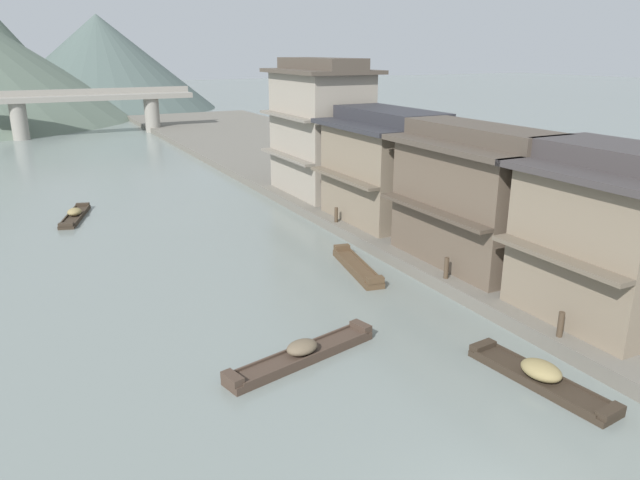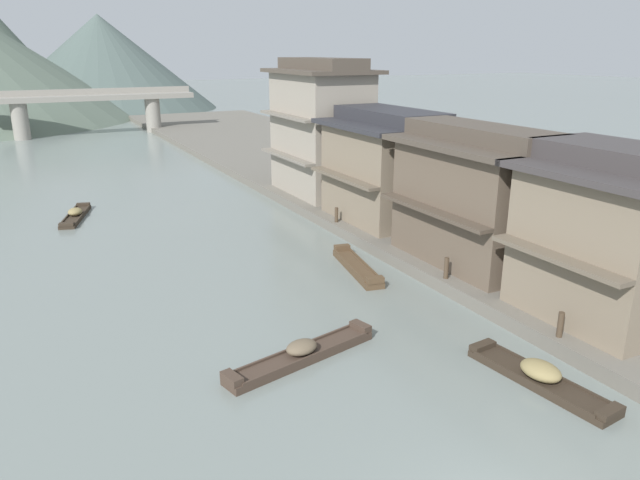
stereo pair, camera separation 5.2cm
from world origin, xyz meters
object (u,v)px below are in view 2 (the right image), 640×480
object	(u,v)px
boat_moored_far	(75,215)
stone_bridge	(88,105)
mooring_post_dock_far	(336,215)
house_waterfront_nearest	(617,235)
boat_moored_second	(302,354)
house_waterfront_second	(475,196)
house_waterfront_tall	(388,166)
house_waterfront_narrow	(321,128)
mooring_post_dock_near	(560,325)
boat_moored_third	(540,377)
mooring_post_dock_mid	(446,268)
boat_moored_nearest	(357,267)

from	to	relation	value
boat_moored_far	stone_bridge	distance (m)	38.96
boat_moored_far	mooring_post_dock_far	size ratio (longest dim) A/B	6.03
house_waterfront_nearest	mooring_post_dock_far	distance (m)	15.63
boat_moored_second	boat_moored_far	distance (m)	22.52
mooring_post_dock_far	stone_bridge	world-z (taller)	stone_bridge
house_waterfront_second	house_waterfront_tall	xyz separation A→B (m)	(0.50, 7.82, -0.00)
mooring_post_dock_far	house_waterfront_second	bearing A→B (deg)	-73.09
mooring_post_dock_far	stone_bridge	xyz separation A→B (m)	(-7.27, 48.08, 2.54)
house_waterfront_narrow	mooring_post_dock_near	world-z (taller)	house_waterfront_narrow
boat_moored_second	house_waterfront_narrow	size ratio (longest dim) A/B	0.66
boat_moored_far	house_waterfront_tall	size ratio (longest dim) A/B	0.68
stone_bridge	boat_moored_third	bearing A→B (deg)	-85.47
mooring_post_dock_mid	mooring_post_dock_far	bearing A→B (deg)	90.00
mooring_post_dock_mid	mooring_post_dock_far	size ratio (longest dim) A/B	1.11
boat_moored_second	mooring_post_dock_far	xyz separation A→B (m)	(8.00, 12.34, 0.75)
boat_moored_second	mooring_post_dock_far	size ratio (longest dim) A/B	6.91
boat_moored_far	house_waterfront_nearest	size ratio (longest dim) A/B	0.80
house_waterfront_nearest	stone_bridge	bearing A→B (deg)	99.26
boat_moored_far	house_waterfront_tall	world-z (taller)	house_waterfront_tall
boat_moored_second	boat_moored_third	size ratio (longest dim) A/B	1.15
boat_moored_third	boat_moored_far	world-z (taller)	boat_moored_third
boat_moored_third	house_waterfront_second	bearing A→B (deg)	61.85
mooring_post_dock_mid	mooring_post_dock_far	xyz separation A→B (m)	(0.00, 9.70, -0.04)
boat_moored_far	house_waterfront_nearest	world-z (taller)	house_waterfront_nearest
boat_moored_far	house_waterfront_narrow	xyz separation A→B (m)	(15.43, -2.60, 4.65)
house_waterfront_second	house_waterfront_narrow	bearing A→B (deg)	89.70
house_waterfront_narrow	boat_moored_far	bearing A→B (deg)	170.43
boat_moored_nearest	mooring_post_dock_mid	distance (m)	4.40
house_waterfront_narrow	mooring_post_dock_far	xyz separation A→B (m)	(-2.60, -7.06, -3.88)
boat_moored_third	house_waterfront_narrow	distance (m)	24.92
boat_moored_nearest	boat_moored_far	distance (m)	18.93
house_waterfront_narrow	stone_bridge	bearing A→B (deg)	103.54
house_waterfront_second	mooring_post_dock_mid	world-z (taller)	house_waterfront_second
boat_moored_far	mooring_post_dock_near	size ratio (longest dim) A/B	5.62
boat_moored_nearest	boat_moored_far	xyz separation A→B (m)	(-10.70, 15.61, 0.03)
house_waterfront_second	mooring_post_dock_near	distance (m)	8.26
boat_moored_nearest	mooring_post_dock_mid	world-z (taller)	mooring_post_dock_mid
boat_moored_far	house_waterfront_narrow	bearing A→B (deg)	-9.57
boat_moored_far	house_waterfront_tall	bearing A→B (deg)	-32.61
boat_moored_second	mooring_post_dock_far	bearing A→B (deg)	57.04
house_waterfront_second	house_waterfront_tall	world-z (taller)	same
boat_moored_nearest	boat_moored_second	distance (m)	8.67
boat_moored_second	boat_moored_nearest	bearing A→B (deg)	47.43
house_waterfront_nearest	house_waterfront_tall	world-z (taller)	same
house_waterfront_narrow	stone_bridge	size ratio (longest dim) A/B	0.35
house_waterfront_second	stone_bridge	world-z (taller)	house_waterfront_second
house_waterfront_narrow	mooring_post_dock_near	distance (m)	23.27
boat_moored_nearest	mooring_post_dock_near	bearing A→B (deg)	-77.71
boat_moored_second	house_waterfront_second	world-z (taller)	house_waterfront_second
boat_moored_nearest	house_waterfront_second	size ratio (longest dim) A/B	0.63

